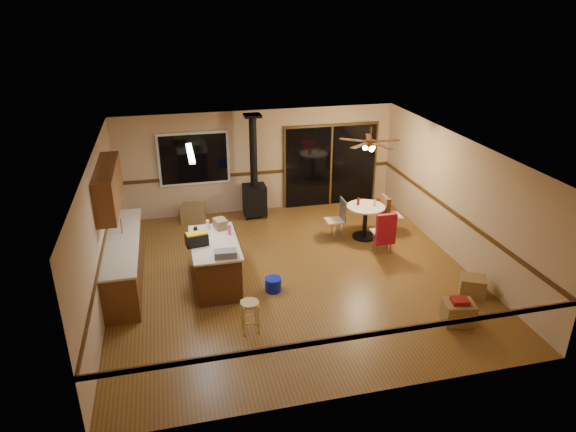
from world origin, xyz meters
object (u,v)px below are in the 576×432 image
object	(u,v)px
bar_stool	(250,316)
box_corner_b	(472,286)
chair_near	(385,229)
wood_stove	(254,189)
chair_left	(339,215)
blue_bucket	(273,284)
chair_right	(386,210)
kitchen_island	(216,263)
dining_table	(365,216)
toolbox_grey	(226,254)
box_under_window	(193,213)
box_corner_a	(458,312)
toolbox_black	(197,240)

from	to	relation	value
bar_stool	box_corner_b	distance (m)	4.22
chair_near	box_corner_b	size ratio (longest dim) A/B	1.56
bar_stool	chair_near	bearing A→B (deg)	32.19
wood_stove	chair_left	world-z (taller)	wood_stove
blue_bucket	chair_right	world-z (taller)	chair_right
kitchen_island	wood_stove	bearing A→B (deg)	66.91
chair_near	dining_table	bearing A→B (deg)	96.74
blue_bucket	chair_left	world-z (taller)	chair_left
toolbox_grey	chair_left	world-z (taller)	toolbox_grey
dining_table	chair_left	world-z (taller)	chair_left
toolbox_grey	chair_right	bearing A→B (deg)	26.75
bar_stool	chair_right	bearing A→B (deg)	39.16
kitchen_island	box_under_window	world-z (taller)	kitchen_island
blue_bucket	dining_table	world-z (taller)	dining_table
toolbox_grey	bar_stool	distance (m)	1.25
chair_left	box_corner_a	xyz separation A→B (m)	(0.94, -3.60, -0.40)
toolbox_black	box_corner_a	bearing A→B (deg)	-27.27
wood_stove	bar_stool	bearing A→B (deg)	-100.98
blue_bucket	box_under_window	world-z (taller)	box_under_window
toolbox_grey	chair_near	xyz separation A→B (m)	(3.51, 1.04, -0.36)
toolbox_grey	toolbox_black	size ratio (longest dim) A/B	0.99
kitchen_island	box_corner_a	distance (m)	4.49
kitchen_island	blue_bucket	xyz separation A→B (m)	(1.02, -0.52, -0.32)
chair_right	box_under_window	distance (m)	4.66
chair_near	box_corner_b	xyz separation A→B (m)	(0.95, -1.90, -0.41)
dining_table	chair_right	xyz separation A→B (m)	(0.52, 0.06, 0.07)
chair_left	toolbox_black	bearing A→B (deg)	-156.27
wood_stove	chair_left	bearing A→B (deg)	-45.64
chair_near	box_corner_a	bearing A→B (deg)	-84.81
toolbox_black	chair_left	world-z (taller)	toolbox_black
box_under_window	box_corner_b	world-z (taller)	box_under_window
box_corner_a	dining_table	bearing A→B (deg)	95.58
box_under_window	dining_table	bearing A→B (deg)	-25.89
toolbox_black	bar_stool	xyz separation A→B (m)	(0.70, -1.60, -0.73)
chair_near	blue_bucket	bearing A→B (deg)	-161.08
toolbox_black	blue_bucket	world-z (taller)	toolbox_black
bar_stool	box_corner_a	size ratio (longest dim) A/B	1.12
kitchen_island	bar_stool	size ratio (longest dim) A/B	2.99
box_under_window	box_corner_b	bearing A→B (deg)	-43.70
wood_stove	box_corner_a	size ratio (longest dim) A/B	5.04
kitchen_island	dining_table	world-z (taller)	kitchen_island
blue_bucket	toolbox_grey	bearing A→B (deg)	-171.20
toolbox_black	box_corner_a	size ratio (longest dim) A/B	0.81
chair_left	chair_right	world-z (taller)	same
wood_stove	box_under_window	bearing A→B (deg)	178.13
blue_bucket	chair_right	distance (m)	3.59
chair_left	box_under_window	world-z (taller)	chair_left
bar_stool	dining_table	size ratio (longest dim) A/B	0.65
chair_near	kitchen_island	bearing A→B (deg)	-173.98
dining_table	box_under_window	world-z (taller)	dining_table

